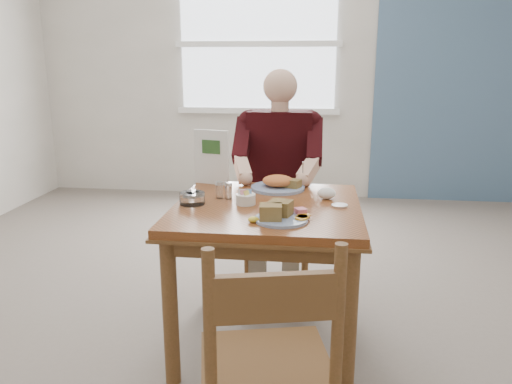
# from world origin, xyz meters

# --- Properties ---
(floor) EXTENTS (6.00, 6.00, 0.00)m
(floor) POSITION_xyz_m (0.00, 0.00, 0.00)
(floor) COLOR #685D54
(floor) RESTS_ON ground
(wall_back) EXTENTS (5.50, 0.00, 5.50)m
(wall_back) POSITION_xyz_m (0.00, 3.00, 1.40)
(wall_back) COLOR beige
(wall_back) RESTS_ON ground
(accent_panel) EXTENTS (1.60, 0.02, 2.80)m
(accent_panel) POSITION_xyz_m (1.60, 2.98, 1.40)
(accent_panel) COLOR #456381
(accent_panel) RESTS_ON ground
(lemon_wedge) EXTENTS (0.05, 0.04, 0.03)m
(lemon_wedge) POSITION_xyz_m (-0.03, -0.29, 0.76)
(lemon_wedge) COLOR yellow
(lemon_wedge) RESTS_ON table
(napkin) EXTENTS (0.10, 0.08, 0.06)m
(napkin) POSITION_xyz_m (0.29, 0.13, 0.78)
(napkin) COLOR white
(napkin) RESTS_ON table
(metal_dish) EXTENTS (0.09, 0.09, 0.01)m
(metal_dish) POSITION_xyz_m (0.35, 0.00, 0.75)
(metal_dish) COLOR silver
(metal_dish) RESTS_ON table
(window) EXTENTS (1.72, 0.04, 1.42)m
(window) POSITION_xyz_m (-0.40, 2.97, 1.60)
(window) COLOR white
(window) RESTS_ON wall_back
(table) EXTENTS (0.92, 0.92, 0.75)m
(table) POSITION_xyz_m (0.00, 0.00, 0.64)
(table) COLOR brown
(table) RESTS_ON ground
(chair_far) EXTENTS (0.42, 0.42, 0.95)m
(chair_far) POSITION_xyz_m (0.00, 0.80, 0.48)
(chair_far) COLOR brown
(chair_far) RESTS_ON ground
(chair_near) EXTENTS (0.50, 0.50, 0.95)m
(chair_near) POSITION_xyz_m (0.10, -0.96, 0.48)
(chair_near) COLOR brown
(chair_near) RESTS_ON ground
(diner) EXTENTS (0.53, 0.56, 1.39)m
(diner) POSITION_xyz_m (0.00, 0.71, 0.81)
(diner) COLOR gray
(diner) RESTS_ON chair_far
(near_plate) EXTENTS (0.26, 0.25, 0.08)m
(near_plate) POSITION_xyz_m (0.08, -0.24, 0.78)
(near_plate) COLOR white
(near_plate) RESTS_ON table
(far_plate) EXTENTS (0.38, 0.38, 0.08)m
(far_plate) POSITION_xyz_m (0.03, 0.30, 0.78)
(far_plate) COLOR white
(far_plate) RESTS_ON table
(caddy) EXTENTS (0.13, 0.13, 0.07)m
(caddy) POSITION_xyz_m (-0.11, -0.01, 0.78)
(caddy) COLOR white
(caddy) RESTS_ON table
(shakers) EXTENTS (0.09, 0.05, 0.09)m
(shakers) POSITION_xyz_m (-0.23, 0.08, 0.79)
(shakers) COLOR white
(shakers) RESTS_ON table
(creamer) EXTENTS (0.14, 0.14, 0.06)m
(creamer) POSITION_xyz_m (-0.36, -0.04, 0.78)
(creamer) COLOR white
(creamer) RESTS_ON table
(menu) EXTENTS (0.21, 0.07, 0.31)m
(menu) POSITION_xyz_m (-0.35, 0.38, 0.91)
(menu) COLOR white
(menu) RESTS_ON table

